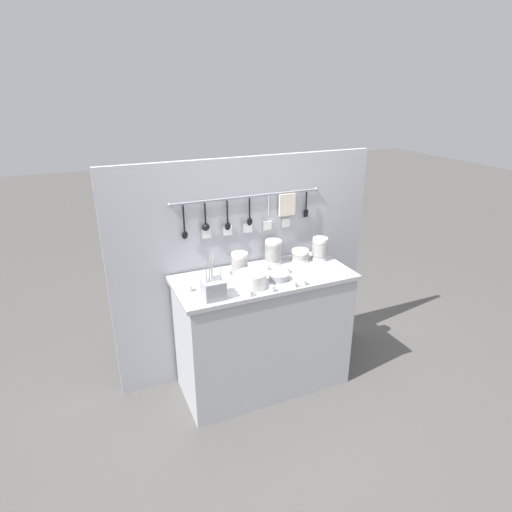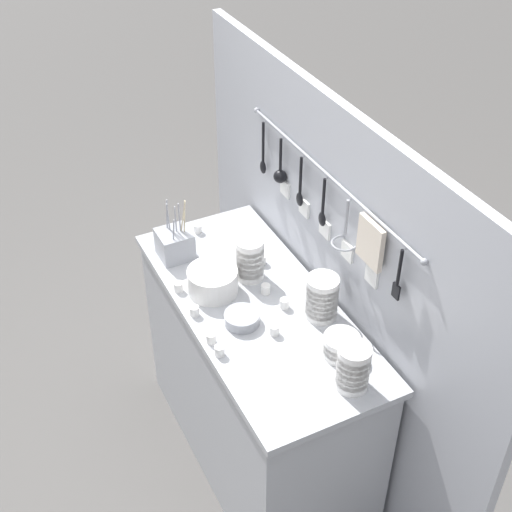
% 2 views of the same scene
% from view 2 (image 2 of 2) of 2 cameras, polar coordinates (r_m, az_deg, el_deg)
% --- Properties ---
extents(ground_plane, '(20.00, 20.00, 0.00)m').
position_cam_2_polar(ground_plane, '(3.51, 0.05, -15.37)').
color(ground_plane, '#514F4C').
extents(counter, '(1.29, 0.57, 0.93)m').
position_cam_2_polar(counter, '(3.14, 0.05, -10.24)').
color(counter, '#ADAFB5').
rests_on(counter, ground).
extents(back_wall, '(2.09, 0.11, 1.74)m').
position_cam_2_polar(back_wall, '(2.98, 5.56, -2.94)').
color(back_wall, '#A8AAB2').
rests_on(back_wall, ground).
extents(bowl_stack_short_front, '(0.11, 0.11, 0.19)m').
position_cam_2_polar(bowl_stack_short_front, '(2.89, -0.48, -0.25)').
color(bowl_stack_short_front, white).
rests_on(bowl_stack_short_front, counter).
extents(bowl_stack_back_corner, '(0.12, 0.12, 0.18)m').
position_cam_2_polar(bowl_stack_back_corner, '(2.47, 7.78, -8.82)').
color(bowl_stack_back_corner, white).
rests_on(bowl_stack_back_corner, counter).
extents(bowl_stack_wide_centre, '(0.12, 0.12, 0.18)m').
position_cam_2_polar(bowl_stack_wide_centre, '(2.72, 5.30, -3.32)').
color(bowl_stack_wide_centre, white).
rests_on(bowl_stack_wide_centre, counter).
extents(bowl_stack_tall_left, '(0.13, 0.13, 0.09)m').
position_cam_2_polar(bowl_stack_tall_left, '(2.60, 6.83, -7.14)').
color(bowl_stack_tall_left, white).
rests_on(bowl_stack_tall_left, counter).
extents(plate_stack, '(0.20, 0.20, 0.10)m').
position_cam_2_polar(plate_stack, '(2.85, -3.49, -2.01)').
color(plate_stack, white).
rests_on(plate_stack, counter).
extents(steel_mixing_bowl, '(0.14, 0.14, 0.04)m').
position_cam_2_polar(steel_mixing_bowl, '(2.72, -1.14, -5.01)').
color(steel_mixing_bowl, '#93969E').
rests_on(steel_mixing_bowl, counter).
extents(cutlery_caddy, '(0.14, 0.14, 0.28)m').
position_cam_2_polar(cutlery_caddy, '(3.04, -6.51, 0.98)').
color(cutlery_caddy, '#93969E').
rests_on(cutlery_caddy, counter).
extents(cup_edge_far, '(0.04, 0.04, 0.04)m').
position_cam_2_polar(cup_edge_far, '(2.79, 2.29, -3.82)').
color(cup_edge_far, white).
rests_on(cup_edge_far, counter).
extents(cup_edge_near, '(0.04, 0.04, 0.04)m').
position_cam_2_polar(cup_edge_near, '(2.65, -3.61, -6.57)').
color(cup_edge_near, white).
rests_on(cup_edge_near, counter).
extents(cup_by_caddy, '(0.04, 0.04, 0.04)m').
position_cam_2_polar(cup_by_caddy, '(2.77, -4.95, -4.40)').
color(cup_by_caddy, white).
rests_on(cup_by_caddy, counter).
extents(cup_mid_row, '(0.04, 0.04, 0.04)m').
position_cam_2_polar(cup_mid_row, '(2.88, -6.22, -2.47)').
color(cup_mid_row, white).
rests_on(cup_mid_row, counter).
extents(cup_front_right, '(0.04, 0.04, 0.04)m').
position_cam_2_polar(cup_front_right, '(3.20, -4.68, 2.22)').
color(cup_front_right, white).
rests_on(cup_front_right, counter).
extents(cup_back_left, '(0.04, 0.04, 0.04)m').
position_cam_2_polar(cup_back_left, '(2.68, 1.48, -5.94)').
color(cup_back_left, white).
rests_on(cup_back_left, counter).
extents(cup_back_right, '(0.04, 0.04, 0.04)m').
position_cam_2_polar(cup_back_right, '(2.60, -2.93, -7.58)').
color(cup_back_right, white).
rests_on(cup_back_right, counter).
extents(cup_front_left, '(0.04, 0.04, 0.04)m').
position_cam_2_polar(cup_front_left, '(2.86, 0.78, -2.65)').
color(cup_front_left, white).
rests_on(cup_front_left, counter).
extents(cup_beside_plates, '(0.04, 0.04, 0.04)m').
position_cam_2_polar(cup_beside_plates, '(3.00, 0.48, -0.28)').
color(cup_beside_plates, white).
rests_on(cup_beside_plates, counter).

